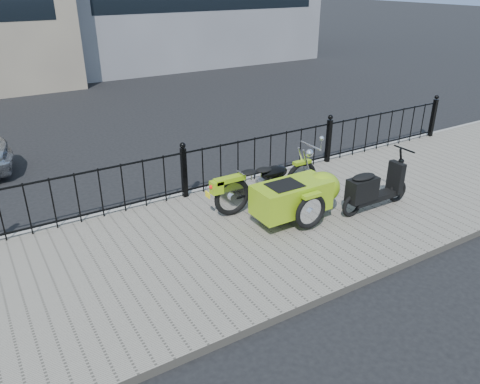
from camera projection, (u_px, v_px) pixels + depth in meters
ground at (219, 231)px, 7.90m from camera, size 120.00×120.00×0.00m
sidewalk at (234, 241)px, 7.49m from camera, size 30.00×3.80×0.12m
curb at (182, 196)px, 8.99m from camera, size 30.00×0.10×0.12m
iron_fence at (184, 174)px, 8.66m from camera, size 14.11×0.11×1.08m
motorcycle_sidecar at (295, 191)px, 7.93m from camera, size 2.28×1.48×0.98m
scooter at (372, 189)px, 8.18m from camera, size 1.54×0.45×1.05m
spare_tire at (284, 208)px, 7.76m from camera, size 0.61×0.13×0.60m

